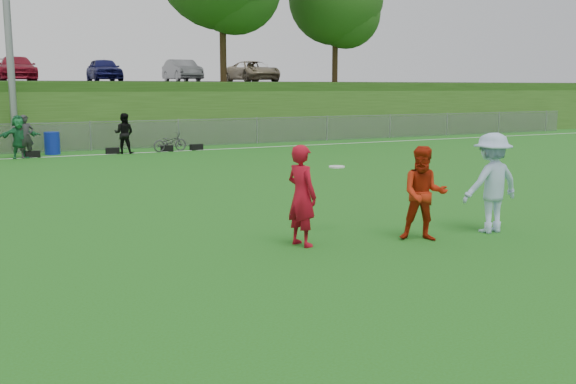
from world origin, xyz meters
TOP-DOWN VIEW (x-y plane):
  - ground at (0.00, 0.00)m, footprint 120.00×120.00m
  - sideline_far at (0.00, 18.00)m, footprint 60.00×0.10m
  - fence at (0.00, 20.00)m, footprint 58.00×0.06m
  - berm at (0.00, 31.00)m, footprint 120.00×18.00m
  - parking_lot at (0.00, 33.00)m, footprint 120.00×12.00m
  - tree_green_far at (16.16, 25.92)m, footprint 5.88×5.88m
  - car_row at (-1.17, 32.00)m, footprint 32.04×5.18m
  - spectator_row at (-2.92, 18.00)m, footprint 8.42×0.96m
  - gear_bags at (1.27, 18.10)m, footprint 7.36×0.41m
  - player_red_left at (0.30, 0.65)m, footprint 0.58×0.74m
  - player_red_center at (2.46, -0.00)m, footprint 1.06×1.00m
  - player_blue at (4.04, -0.03)m, footprint 1.24×0.73m
  - frisbee at (1.36, 1.23)m, footprint 0.31×0.31m
  - recycling_bin at (-1.73, 19.00)m, footprint 0.70×0.70m
  - bicycle at (3.00, 18.05)m, footprint 1.63×0.84m

SIDE VIEW (x-z plane):
  - ground at x=0.00m, z-range 0.00..0.00m
  - sideline_far at x=0.00m, z-range 0.00..0.01m
  - gear_bags at x=1.27m, z-range 0.00..0.26m
  - bicycle at x=3.00m, z-range 0.00..0.82m
  - recycling_bin at x=-1.73m, z-range 0.00..0.93m
  - fence at x=0.00m, z-range 0.00..1.30m
  - spectator_row at x=-2.92m, z-range 0.00..1.69m
  - player_red_center at x=2.46m, z-range 0.00..1.72m
  - player_red_left at x=0.30m, z-range 0.00..1.79m
  - player_blue at x=4.04m, z-range 0.00..1.91m
  - frisbee at x=1.36m, z-range 1.26..1.29m
  - berm at x=0.00m, z-range 0.00..3.00m
  - parking_lot at x=0.00m, z-range 3.00..3.10m
  - car_row at x=-1.17m, z-range 3.10..4.54m
  - tree_green_far at x=16.16m, z-range 3.87..12.06m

